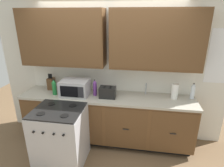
# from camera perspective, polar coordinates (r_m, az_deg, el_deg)

# --- Properties ---
(ground_plane) EXTENTS (8.00, 8.00, 0.00)m
(ground_plane) POSITION_cam_1_polar(r_m,az_deg,el_deg) (3.55, -2.44, -19.73)
(ground_plane) COLOR brown
(wall_unit) EXTENTS (4.23, 0.40, 2.56)m
(wall_unit) POSITION_cam_1_polar(r_m,az_deg,el_deg) (3.26, -1.06, 9.66)
(wall_unit) COLOR silver
(wall_unit) RESTS_ON ground_plane
(counter_run) EXTENTS (3.06, 0.64, 0.94)m
(counter_run) POSITION_cam_1_polar(r_m,az_deg,el_deg) (3.51, -1.54, -10.61)
(counter_run) COLOR black
(counter_run) RESTS_ON ground_plane
(stove_range) EXTENTS (0.76, 0.68, 0.95)m
(stove_range) POSITION_cam_1_polar(r_m,az_deg,el_deg) (3.19, -15.45, -15.19)
(stove_range) COLOR #B7B7BC
(stove_range) RESTS_ON ground_plane
(microwave) EXTENTS (0.48, 0.37, 0.28)m
(microwave) POSITION_cam_1_polar(r_m,az_deg,el_deg) (3.34, -11.24, -1.31)
(microwave) COLOR #B7B7BC
(microwave) RESTS_ON counter_run
(toaster) EXTENTS (0.28, 0.18, 0.19)m
(toaster) POSITION_cam_1_polar(r_m,az_deg,el_deg) (3.21, -1.37, -2.69)
(toaster) COLOR black
(toaster) RESTS_ON counter_run
(knife_block) EXTENTS (0.11, 0.14, 0.31)m
(knife_block) POSITION_cam_1_polar(r_m,az_deg,el_deg) (3.74, -18.09, 0.01)
(knife_block) COLOR #52361E
(knife_block) RESTS_ON counter_run
(sink_faucet) EXTENTS (0.02, 0.02, 0.20)m
(sink_faucet) POSITION_cam_1_polar(r_m,az_deg,el_deg) (3.41, 10.31, -1.53)
(sink_faucet) COLOR #B2B5BA
(sink_faucet) RESTS_ON counter_run
(paper_towel_roll) EXTENTS (0.12, 0.12, 0.26)m
(paper_towel_roll) POSITION_cam_1_polar(r_m,az_deg,el_deg) (3.33, 18.62, -2.27)
(paper_towel_roll) COLOR white
(paper_towel_roll) RESTS_ON counter_run
(bottle_green) EXTENTS (0.08, 0.08, 0.29)m
(bottle_green) POSITION_cam_1_polar(r_m,az_deg,el_deg) (3.46, -17.24, -1.09)
(bottle_green) COLOR #237A38
(bottle_green) RESTS_ON counter_run
(bottle_clear) EXTENTS (0.07, 0.07, 0.28)m
(bottle_clear) POSITION_cam_1_polar(r_m,az_deg,el_deg) (3.43, 23.46, -2.17)
(bottle_clear) COLOR silver
(bottle_clear) RESTS_ON counter_run
(bottle_violet) EXTENTS (0.07, 0.07, 0.29)m
(bottle_violet) POSITION_cam_1_polar(r_m,az_deg,el_deg) (3.29, -5.25, -1.29)
(bottle_violet) COLOR #663384
(bottle_violet) RESTS_ON counter_run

